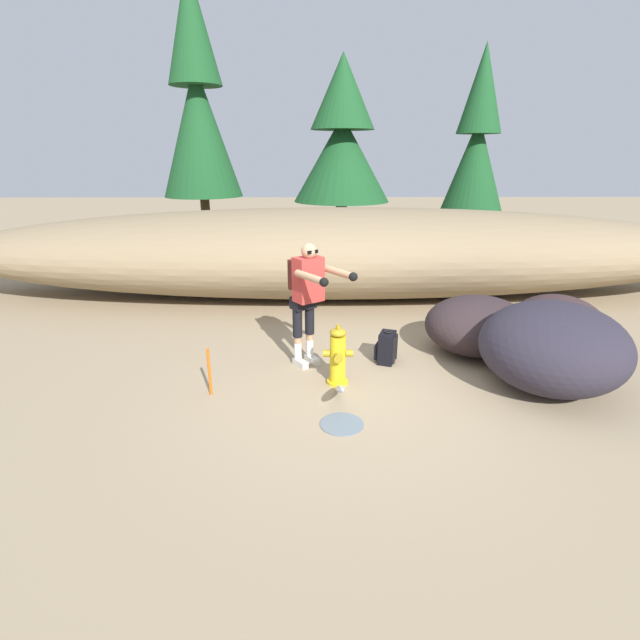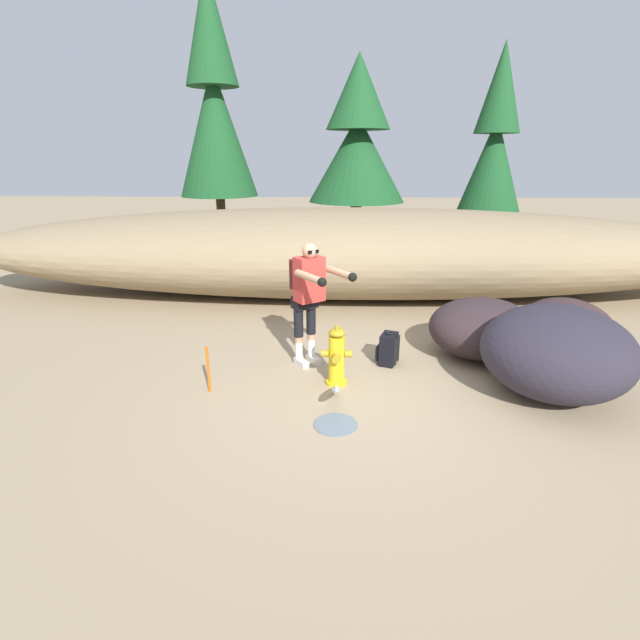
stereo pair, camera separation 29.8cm
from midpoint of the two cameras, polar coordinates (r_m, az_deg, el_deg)
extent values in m
cube|color=#998466|center=(6.05, 5.77, -8.25)|extent=(56.00, 56.00, 0.04)
ellipsoid|color=#897556|center=(9.74, 4.54, 8.08)|extent=(15.78, 3.20, 1.77)
cylinder|color=gold|center=(6.11, 3.38, -7.44)|extent=(0.27, 0.27, 0.04)
cylinder|color=gold|center=(5.98, 3.44, -4.70)|extent=(0.20, 0.20, 0.60)
ellipsoid|color=#9E8419|center=(5.84, 3.50, -1.57)|extent=(0.21, 0.21, 0.10)
cylinder|color=#9E8419|center=(5.82, 3.52, -0.88)|extent=(0.06, 0.06, 0.05)
cylinder|color=#9E8419|center=(5.95, 2.05, -4.05)|extent=(0.09, 0.09, 0.09)
cylinder|color=#9E8419|center=(5.95, 4.85, -4.09)|extent=(0.09, 0.09, 0.09)
cylinder|color=#9E8419|center=(5.82, 3.48, -4.64)|extent=(0.11, 0.09, 0.11)
ellipsoid|color=silver|center=(5.52, 3.52, -8.35)|extent=(0.10, 0.88, 0.49)
cylinder|color=slate|center=(5.25, 3.56, -12.45)|extent=(0.48, 0.48, 0.01)
cube|color=beige|center=(6.67, 0.50, -4.78)|extent=(0.23, 0.27, 0.09)
cylinder|color=white|center=(6.66, 0.22, -3.31)|extent=(0.10, 0.10, 0.24)
cylinder|color=tan|center=(6.59, 0.22, -1.98)|extent=(0.10, 0.10, 0.09)
cylinder|color=black|center=(6.51, 0.22, 0.12)|extent=(0.13, 0.13, 0.42)
cube|color=beige|center=(6.58, -0.96, -5.17)|extent=(0.23, 0.27, 0.09)
cylinder|color=white|center=(6.56, -1.25, -3.67)|extent=(0.10, 0.10, 0.24)
cylinder|color=tan|center=(6.49, -1.26, -2.33)|extent=(0.10, 0.10, 0.09)
cylinder|color=black|center=(6.40, -1.27, -0.20)|extent=(0.13, 0.13, 0.42)
cube|color=black|center=(6.37, -0.53, 2.16)|extent=(0.38, 0.35, 0.16)
cube|color=#B2332D|center=(6.18, 0.08, 4.91)|extent=(0.43, 0.40, 0.58)
cube|color=#511E19|center=(6.34, -0.91, 5.54)|extent=(0.32, 0.29, 0.40)
sphere|color=tan|center=(6.08, 0.19, 8.27)|extent=(0.20, 0.20, 0.20)
cube|color=black|center=(6.01, 0.64, 8.19)|extent=(0.13, 0.10, 0.04)
cylinder|color=tan|center=(5.98, 3.81, 5.67)|extent=(0.41, 0.53, 0.09)
sphere|color=black|center=(5.77, 5.41, 5.13)|extent=(0.11, 0.11, 0.11)
cylinder|color=tan|center=(5.73, 0.26, 5.12)|extent=(0.41, 0.53, 0.09)
sphere|color=black|center=(5.51, 1.81, 4.55)|extent=(0.11, 0.11, 0.11)
cube|color=black|center=(6.66, 9.51, -3.46)|extent=(0.29, 0.35, 0.44)
cube|color=black|center=(6.71, 8.39, -3.83)|extent=(0.13, 0.22, 0.20)
torus|color=black|center=(6.58, 9.62, -1.53)|extent=(0.10, 0.10, 0.02)
cube|color=black|center=(6.57, 10.33, -3.86)|extent=(0.04, 0.06, 0.37)
cube|color=black|center=(6.72, 10.62, -3.34)|extent=(0.04, 0.06, 0.37)
ellipsoid|color=#2A2632|center=(6.37, 27.74, -3.40)|extent=(1.90, 1.90, 1.10)
ellipsoid|color=#2E2326|center=(7.20, 20.02, -0.94)|extent=(1.67, 1.57, 0.84)
ellipsoid|color=#362627|center=(7.47, 28.32, -1.17)|extent=(1.73, 1.75, 0.90)
cylinder|color=#47331E|center=(14.09, -11.06, 11.05)|extent=(0.25, 0.25, 1.67)
cone|color=#194C23|center=(13.97, -11.76, 21.22)|extent=(2.12, 2.12, 3.33)
cone|color=#194C23|center=(14.29, -12.55, 31.26)|extent=(1.38, 1.38, 2.78)
cylinder|color=#47331E|center=(14.09, 4.91, 10.97)|extent=(0.32, 0.32, 1.49)
cone|color=#194C23|center=(13.95, 5.14, 18.68)|extent=(2.69, 2.69, 2.29)
cone|color=#194C23|center=(14.04, 5.37, 25.71)|extent=(1.75, 1.75, 1.91)
cylinder|color=#47331E|center=(14.53, 19.69, 9.34)|extent=(0.22, 0.22, 1.07)
cone|color=#194C23|center=(14.36, 20.56, 16.68)|extent=(1.82, 1.82, 2.66)
cone|color=#194C23|center=(14.45, 21.57, 24.57)|extent=(1.18, 1.18, 2.22)
cylinder|color=#E55914|center=(5.90, -11.87, -5.87)|extent=(0.04, 0.04, 0.60)
camera|label=1|loc=(0.15, -88.60, 0.49)|focal=26.65mm
camera|label=2|loc=(0.15, 91.40, -0.49)|focal=26.65mm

